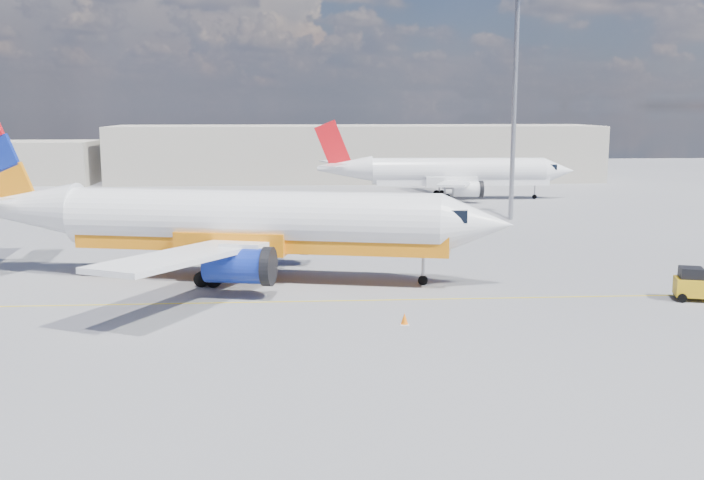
{
  "coord_description": "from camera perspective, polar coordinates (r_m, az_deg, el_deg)",
  "views": [
    {
      "loc": [
        -3.57,
        -39.63,
        10.76
      ],
      "look_at": [
        -0.64,
        2.73,
        3.5
      ],
      "focal_mm": 40.0,
      "sensor_mm": 36.0,
      "label": 1
    }
  ],
  "objects": [
    {
      "name": "ground",
      "position": [
        41.22,
        1.16,
        -5.43
      ],
      "size": [
        240.0,
        240.0,
        0.0
      ],
      "primitive_type": "plane",
      "color": "slate",
      "rests_on": "ground"
    },
    {
      "name": "taxi_line",
      "position": [
        44.11,
        0.81,
        -4.41
      ],
      "size": [
        70.0,
        0.15,
        0.01
      ],
      "primitive_type": "cube",
      "color": "gold",
      "rests_on": "ground"
    },
    {
      "name": "terminal_main",
      "position": [
        115.15,
        0.33,
        6.34
      ],
      "size": [
        70.0,
        14.0,
        8.0
      ],
      "primitive_type": "cube",
      "color": "#BDB4A3",
      "rests_on": "ground"
    },
    {
      "name": "main_jet",
      "position": [
        49.5,
        -8.46,
        1.27
      ],
      "size": [
        35.67,
        27.39,
        10.76
      ],
      "rotation": [
        0.0,
        0.0,
        -0.22
      ],
      "color": "white",
      "rests_on": "ground"
    },
    {
      "name": "second_jet",
      "position": [
        92.47,
        7.12,
        4.87
      ],
      "size": [
        30.5,
        24.11,
        9.24
      ],
      "rotation": [
        0.0,
        0.0,
        -0.04
      ],
      "color": "white",
      "rests_on": "ground"
    },
    {
      "name": "gse_tug",
      "position": [
        48.01,
        23.87,
        -3.01
      ],
      "size": [
        2.92,
        2.26,
        1.87
      ],
      "rotation": [
        0.0,
        0.0,
        -0.29
      ],
      "color": "black",
      "rests_on": "ground"
    },
    {
      "name": "traffic_cone",
      "position": [
        39.31,
        3.84,
        -5.76
      ],
      "size": [
        0.43,
        0.43,
        0.6
      ],
      "color": "white",
      "rests_on": "ground"
    },
    {
      "name": "floodlight_mast",
      "position": [
        76.18,
        11.77,
        10.99
      ],
      "size": [
        1.55,
        1.55,
        21.23
      ],
      "color": "gray",
      "rests_on": "ground"
    }
  ]
}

